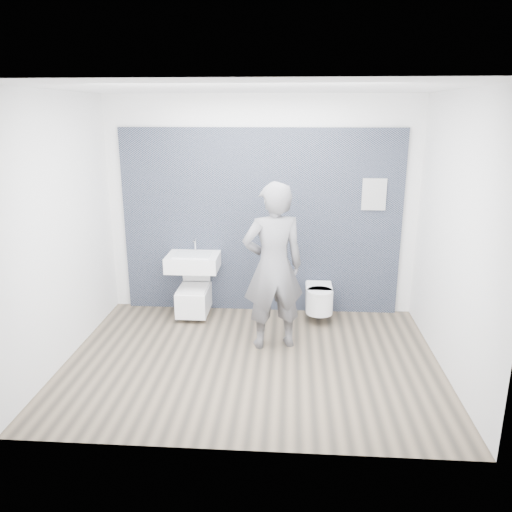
# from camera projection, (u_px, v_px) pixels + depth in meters

# --- Properties ---
(ground) EXTENTS (4.00, 4.00, 0.00)m
(ground) POSITION_uv_depth(u_px,v_px,m) (252.00, 360.00, 5.40)
(ground) COLOR brown
(ground) RESTS_ON ground
(room_shell) EXTENTS (4.00, 4.00, 4.00)m
(room_shell) POSITION_uv_depth(u_px,v_px,m) (252.00, 201.00, 4.91)
(room_shell) COLOR silver
(room_shell) RESTS_ON ground
(tile_wall) EXTENTS (3.60, 0.06, 2.40)m
(tile_wall) POSITION_uv_depth(u_px,v_px,m) (260.00, 308.00, 6.81)
(tile_wall) COLOR black
(tile_wall) RESTS_ON ground
(washbasin) EXTENTS (0.66, 0.49, 0.49)m
(washbasin) POSITION_uv_depth(u_px,v_px,m) (193.00, 262.00, 6.39)
(washbasin) COLOR white
(washbasin) RESTS_ON ground
(toilet_square) EXTENTS (0.39, 0.56, 0.75)m
(toilet_square) POSITION_uv_depth(u_px,v_px,m) (194.00, 298.00, 6.50)
(toilet_square) COLOR white
(toilet_square) RESTS_ON ground
(toilet_rounded) EXTENTS (0.34, 0.57, 0.31)m
(toilet_rounded) POSITION_uv_depth(u_px,v_px,m) (319.00, 298.00, 6.37)
(toilet_rounded) COLOR white
(toilet_rounded) RESTS_ON ground
(info_placard) EXTENTS (0.30, 0.03, 0.40)m
(info_placard) POSITION_uv_depth(u_px,v_px,m) (366.00, 313.00, 6.67)
(info_placard) COLOR silver
(info_placard) RESTS_ON ground
(visitor) EXTENTS (0.78, 0.61, 1.89)m
(visitor) POSITION_uv_depth(u_px,v_px,m) (273.00, 267.00, 5.49)
(visitor) COLOR #5E5E63
(visitor) RESTS_ON ground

